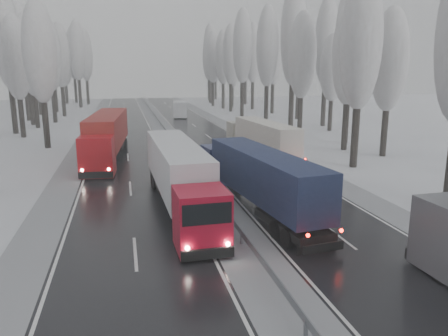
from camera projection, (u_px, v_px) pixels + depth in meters
name	position (u px, v px, depth m)	size (l,w,h in m)	color
carriageway_right	(245.00, 165.00, 40.18)	(7.50, 200.00, 0.03)	black
carriageway_left	(129.00, 171.00, 37.89)	(7.50, 200.00, 0.03)	black
median_slush	(189.00, 167.00, 39.03)	(3.00, 200.00, 0.04)	gray
shoulder_right	(296.00, 162.00, 41.26)	(2.40, 200.00, 0.04)	gray
shoulder_left	(69.00, 173.00, 36.81)	(2.40, 200.00, 0.04)	gray
median_guardrail	(189.00, 161.00, 38.89)	(0.12, 200.00, 0.76)	slate
tree_18	(361.00, 44.00, 37.03)	(3.60, 3.60, 16.58)	black
tree_19	(390.00, 61.00, 42.32)	(3.60, 3.60, 14.57)	black
tree_20	(349.00, 54.00, 45.63)	(3.60, 3.60, 15.71)	black
tree_21	(351.00, 39.00, 49.51)	(3.60, 3.60, 18.62)	black
tree_22	(302.00, 56.00, 55.34)	(3.60, 3.60, 15.86)	black
tree_23	(333.00, 68.00, 60.84)	(3.60, 3.60, 13.55)	black
tree_24	(294.00, 35.00, 60.03)	(3.60, 3.60, 20.49)	black
tree_25	(327.00, 43.00, 65.49)	(3.60, 3.60, 19.44)	black
tree_26	(267.00, 47.00, 69.94)	(3.60, 3.60, 18.78)	black
tree_27	(299.00, 53.00, 75.47)	(3.60, 3.60, 17.62)	black
tree_28	(242.00, 47.00, 79.71)	(3.60, 3.60, 19.62)	black
tree_29	(273.00, 54.00, 85.34)	(3.60, 3.60, 18.11)	black
tree_30	(231.00, 55.00, 89.28)	(3.60, 3.60, 17.86)	black
tree_31	(253.00, 54.00, 94.27)	(3.60, 3.60, 18.58)	black
tree_32	(223.00, 58.00, 96.51)	(3.60, 3.60, 17.33)	black
tree_33	(232.00, 67.00, 101.42)	(3.60, 3.60, 14.33)	black
tree_34	(213.00, 58.00, 103.02)	(3.60, 3.60, 17.63)	black
tree_35	(246.00, 57.00, 108.75)	(3.60, 3.60, 18.25)	black
tree_36	(210.00, 52.00, 112.30)	(3.60, 3.60, 20.23)	black
tree_37	(232.00, 62.00, 118.17)	(3.60, 3.60, 16.37)	black
tree_38	(209.00, 59.00, 123.03)	(3.60, 3.60, 17.97)	black
tree_39	(216.00, 63.00, 127.70)	(3.60, 3.60, 16.19)	black
tree_62	(39.00, 53.00, 46.76)	(3.60, 3.60, 16.04)	black
tree_64	(16.00, 58.00, 54.45)	(3.60, 3.60, 15.42)	black
tree_65	(6.00, 39.00, 57.29)	(3.60, 3.60, 19.48)	black
tree_66	(32.00, 61.00, 63.66)	(3.60, 3.60, 15.23)	black
tree_67	(26.00, 53.00, 66.90)	(3.60, 3.60, 17.09)	black
tree_68	(50.00, 56.00, 70.23)	(3.60, 3.60, 16.65)	black
tree_69	(22.00, 46.00, 72.60)	(3.60, 3.60, 19.35)	black
tree_70	(60.00, 56.00, 79.81)	(3.60, 3.60, 17.09)	black
tree_71	(35.00, 48.00, 82.22)	(3.60, 3.60, 19.61)	black
tree_72	(53.00, 64.00, 88.40)	(3.60, 3.60, 15.11)	black
tree_73	(41.00, 57.00, 91.28)	(3.60, 3.60, 17.22)	black
tree_74	(77.00, 51.00, 98.87)	(3.60, 3.60, 19.68)	black
tree_75	(38.00, 55.00, 100.83)	(3.60, 3.60, 18.60)	black
tree_76	(85.00, 56.00, 108.18)	(3.60, 3.60, 18.55)	black
tree_77	(64.00, 67.00, 111.35)	(3.60, 3.60, 14.32)	black
tree_78	(73.00, 54.00, 113.54)	(3.60, 3.60, 19.55)	black
tree_79	(64.00, 60.00, 117.08)	(3.60, 3.60, 17.07)	black
truck_blue_box	(256.00, 175.00, 26.85)	(4.17, 15.10, 3.84)	navy
truck_cream_box	(261.00, 136.00, 43.58)	(3.39, 14.20, 3.61)	#ADA999
box_truck_distant	(180.00, 109.00, 80.54)	(3.49, 8.16, 2.95)	silver
truck_red_white	(179.00, 173.00, 26.86)	(2.94, 15.78, 4.03)	#A30920
truck_red_red	(107.00, 134.00, 41.65)	(4.12, 17.23, 4.38)	#AE0910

